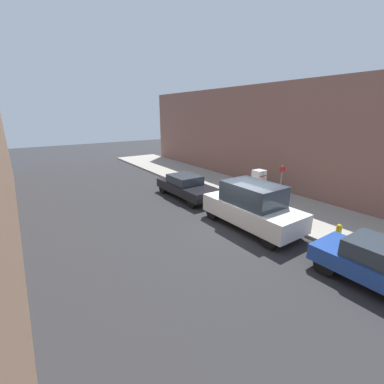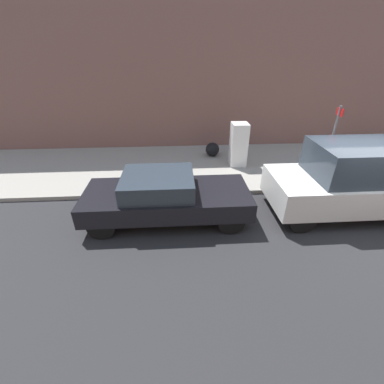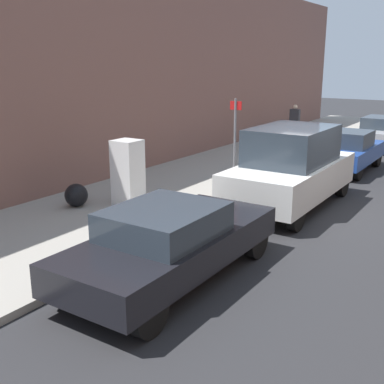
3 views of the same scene
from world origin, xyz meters
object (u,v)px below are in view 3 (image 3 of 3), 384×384
Objects in this scene: trash_bag at (76,195)px; parked_sedan_silver at (384,131)px; parked_van_white at (291,167)px; street_sign_post at (235,140)px; pedestrian_walking_far at (295,119)px; parked_hatchback_blue at (347,150)px; parked_sedan_dark at (171,241)px; discarded_refrigerator at (128,173)px; fire_hydrant at (279,161)px.

trash_bag is 15.25m from parked_sedan_silver.
street_sign_post is at bearing 175.85° from parked_van_white.
pedestrian_walking_far reaches higher than trash_bag.
parked_sedan_dark is at bearing -90.00° from parked_hatchback_blue.
parked_hatchback_blue is at bearing 90.00° from parked_sedan_dark.
street_sign_post is 0.60× the size of parked_sedan_silver.
discarded_refrigerator is 0.36× the size of parked_van_white.
trash_bag is (-2.67, -3.69, -1.19)m from street_sign_post.
discarded_refrigerator is 4.36m from parked_van_white.
fire_hydrant is 8.88m from parked_sedan_dark.
parked_sedan_dark reaches higher than trash_bag.
parked_sedan_dark is 1.20× the size of parked_hatchback_blue.
street_sign_post is 3.25m from fire_hydrant.
street_sign_post reaches higher than fire_hydrant.
fire_hydrant is at bearing 101.00° from parked_sedan_dark.
parked_van_white reaches higher than discarded_refrigerator.
discarded_refrigerator is 0.37× the size of parked_sedan_dark.
street_sign_post reaches higher than trash_bag.
pedestrian_walking_far is at bearing 111.23° from parked_van_white.
discarded_refrigerator is 1.04× the size of pedestrian_walking_far.
fire_hydrant is at bearing 73.22° from discarded_refrigerator.
discarded_refrigerator reaches higher than trash_bag.
parked_sedan_silver is (1.80, 10.89, -0.90)m from street_sign_post.
discarded_refrigerator reaches higher than pedestrian_walking_far.
street_sign_post reaches higher than discarded_refrigerator.
parked_hatchback_blue is 5.73m from parked_sedan_silver.
discarded_refrigerator is at bearing -120.71° from street_sign_post.
fire_hydrant is (0.11, 3.05, -1.10)m from street_sign_post.
fire_hydrant is 7.66m from pedestrian_walking_far.
pedestrian_walking_far reaches higher than fire_hydrant.
trash_bag is at bearing -112.37° from fire_hydrant.
fire_hydrant is 2.71m from parked_hatchback_blue.
parked_hatchback_blue is (1.69, 2.10, 0.21)m from fire_hydrant.
parked_van_white reaches higher than fire_hydrant.
discarded_refrigerator is 2.83× the size of trash_bag.
pedestrian_walking_far is 6.58m from parked_hatchback_blue.
street_sign_post is 0.57× the size of parked_sedan_dark.
parked_sedan_dark is (4.06, -15.98, -0.35)m from pedestrian_walking_far.
street_sign_post is at bearing -109.22° from parked_hatchback_blue.
street_sign_post reaches higher than pedestrian_walking_far.
parked_van_white is 1.08× the size of parked_sedan_silver.
fire_hydrant is (1.76, 5.84, -0.47)m from discarded_refrigerator.
parked_sedan_dark is at bearing -23.77° from trash_bag.
parked_sedan_silver reaches higher than fire_hydrant.
trash_bag is 5.75m from parked_van_white.
parked_sedan_dark is (1.69, -8.71, 0.21)m from fire_hydrant.
parked_van_white is at bearing 38.54° from trash_bag.
street_sign_post is 1.62× the size of pedestrian_walking_far.
parked_hatchback_blue is at bearing -90.00° from parked_sedan_silver.
trash_bag is at bearing -116.79° from parked_hatchback_blue.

